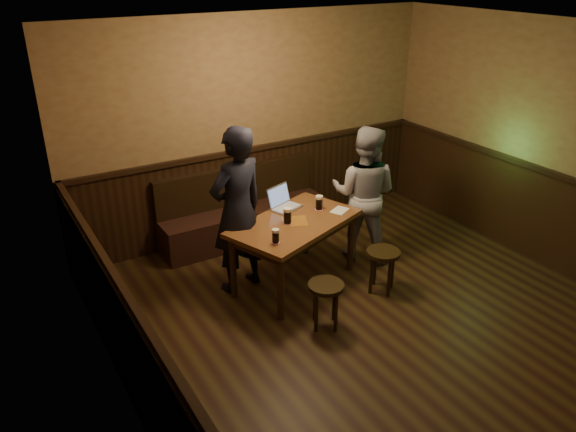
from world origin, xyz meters
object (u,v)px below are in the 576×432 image
(stool_left, at_px, (326,293))
(pint_mid, at_px, (287,216))
(bench, at_px, (243,217))
(pint_right, at_px, (319,203))
(person_grey, at_px, (364,194))
(pint_left, at_px, (276,236))
(stool_right, at_px, (383,259))
(laptop, at_px, (283,202))
(pub_table, at_px, (295,229))
(person_suit, at_px, (237,211))

(stool_left, bearing_deg, pint_mid, 85.30)
(bench, bearing_deg, pint_right, -70.87)
(pint_right, height_order, person_grey, person_grey)
(pint_left, xyz_separation_m, person_grey, (1.46, 0.45, -0.02))
(stool_right, xyz_separation_m, pint_mid, (-0.83, 0.63, 0.47))
(stool_left, xyz_separation_m, stool_right, (0.90, 0.22, 0.01))
(stool_right, bearing_deg, laptop, 123.21)
(stool_left, distance_m, stool_right, 0.93)
(bench, distance_m, pint_right, 1.33)
(stool_left, bearing_deg, pint_right, 60.05)
(pint_left, distance_m, pint_right, 0.94)
(pub_table, distance_m, person_grey, 1.06)
(pub_table, bearing_deg, person_grey, -13.33)
(laptop, bearing_deg, person_grey, -34.45)
(bench, bearing_deg, pub_table, -90.00)
(person_suit, xyz_separation_m, person_grey, (1.59, -0.13, -0.10))
(stool_right, height_order, person_grey, person_grey)
(person_suit, bearing_deg, bench, -131.56)
(pub_table, xyz_separation_m, stool_left, (-0.16, -0.86, -0.28))
(pub_table, xyz_separation_m, pint_left, (-0.43, -0.33, 0.18))
(laptop, bearing_deg, stool_left, -120.66)
(bench, relative_size, pint_right, 13.12)
(stool_right, xyz_separation_m, person_grey, (0.30, 0.76, 0.43))
(laptop, bearing_deg, pint_left, -144.92)
(bench, xyz_separation_m, pint_right, (0.40, -1.15, 0.55))
(pint_right, distance_m, laptop, 0.41)
(pub_table, height_order, laptop, laptop)
(pint_left, distance_m, person_grey, 1.53)
(pub_table, relative_size, stool_right, 3.31)
(pint_left, height_order, pint_right, pint_right)
(stool_right, distance_m, laptop, 1.29)
(pint_mid, relative_size, person_grey, 0.11)
(stool_left, xyz_separation_m, laptop, (0.24, 1.23, 0.45))
(person_grey, bearing_deg, pub_table, 57.62)
(person_suit, relative_size, person_grey, 1.13)
(stool_right, height_order, laptop, laptop)
(pint_right, xyz_separation_m, laptop, (-0.32, 0.26, -0.02))
(stool_left, relative_size, pint_left, 3.22)
(pint_right, height_order, person_suit, person_suit)
(laptop, bearing_deg, pint_mid, -133.47)
(stool_left, height_order, person_grey, person_grey)
(bench, height_order, laptop, laptop)
(bench, bearing_deg, laptop, -85.13)
(stool_right, xyz_separation_m, person_suit, (-1.30, 0.89, 0.53))
(pint_left, bearing_deg, person_suit, 102.71)
(stool_right, distance_m, person_grey, 0.92)
(pint_left, height_order, laptop, laptop)
(bench, height_order, pint_left, bench)
(stool_left, xyz_separation_m, pint_right, (0.56, 0.98, 0.47))
(laptop, distance_m, person_grey, 0.99)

